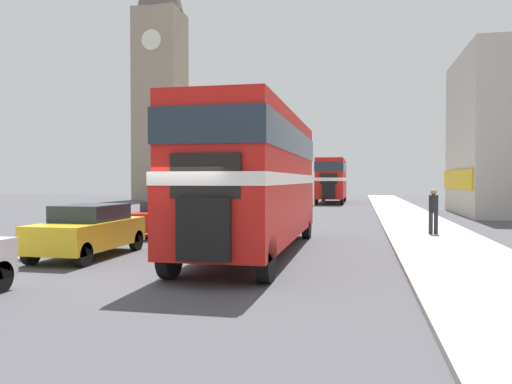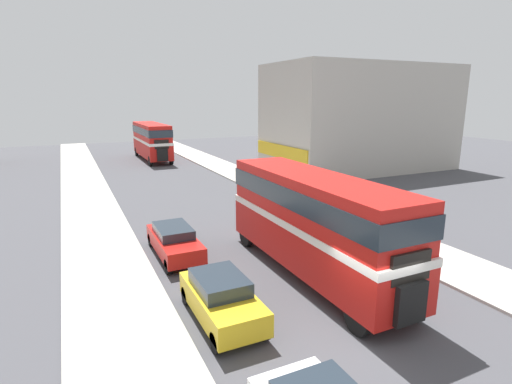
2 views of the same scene
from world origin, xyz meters
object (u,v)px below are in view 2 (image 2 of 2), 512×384
object	(u,v)px
car_parked_mid	(221,298)
pedestrian_walking	(344,201)
car_parked_far	(174,241)
double_decker_bus	(314,217)
bus_distant	(152,138)

from	to	relation	value
car_parked_mid	pedestrian_walking	size ratio (longest dim) A/B	2.28
car_parked_far	pedestrian_walking	bearing A→B (deg)	6.77
double_decker_bus	car_parked_far	bearing A→B (deg)	136.42
double_decker_bus	bus_distant	distance (m)	34.36
bus_distant	car_parked_far	bearing A→B (deg)	-99.53
bus_distant	double_decker_bus	bearing A→B (deg)	-90.69
car_parked_mid	pedestrian_walking	xyz separation A→B (m)	(10.51, 7.31, 0.33)
car_parked_mid	pedestrian_walking	world-z (taller)	pedestrian_walking
car_parked_far	pedestrian_walking	distance (m)	10.61
double_decker_bus	pedestrian_walking	world-z (taller)	double_decker_bus
double_decker_bus	car_parked_mid	world-z (taller)	double_decker_bus
car_parked_mid	car_parked_far	bearing A→B (deg)	90.14
double_decker_bus	bus_distant	size ratio (longest dim) A/B	0.97
bus_distant	car_parked_far	distance (m)	30.44
bus_distant	car_parked_far	world-z (taller)	bus_distant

